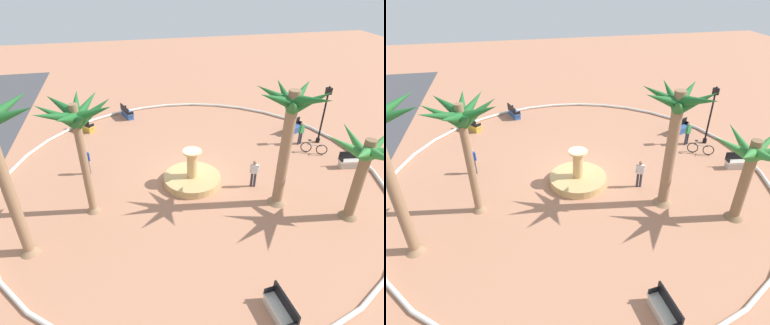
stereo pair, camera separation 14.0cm
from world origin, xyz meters
The scene contains 16 objects.
ground_plane centered at (0.00, 0.00, 0.00)m, with size 80.00×80.00×0.00m, color tan.
plaza_curb centered at (0.00, 0.00, 0.10)m, with size 22.33×22.33×0.20m, color silver.
fountain centered at (-0.84, 0.17, 0.31)m, with size 3.30×3.30×2.13m.
palm_tree_by_curb centered at (-2.25, 5.70, 4.92)m, with size 3.67×3.57×6.14m.
palm_tree_mid_plaza centered at (-3.59, -3.85, 4.61)m, with size 3.45×3.53×6.51m.
palm_tree_far_side centered at (-5.43, -6.89, 3.31)m, with size 4.03×3.85×4.65m.
bench_east centered at (-9.84, -1.14, 0.35)m, with size 1.65×0.68×1.00m.
bench_west centered at (7.59, 6.65, 0.35)m, with size 1.53×1.43×1.00m.
bench_north centered at (9.43, 3.43, 0.35)m, with size 1.67×1.01×1.00m.
bench_southeast centered at (-1.22, -9.91, 0.35)m, with size 0.70×1.65×1.00m.
bench_southwest centered at (3.96, -8.60, 0.35)m, with size 1.12×1.66×1.00m.
lamppost centered at (2.18, -9.61, 2.43)m, with size 0.32×0.32×4.15m.
bicycle_red_frame centered at (0.83, -8.48, 0.38)m, with size 0.96×1.49×0.94m.
person_cyclist_helmet centered at (2.21, -8.19, 0.94)m, with size 0.30×0.50×1.67m.
person_cyclist_photo centered at (-1.90, -3.15, 0.94)m, with size 0.29×0.51×1.68m.
person_pedestrian_stroll centered at (1.38, 6.12, 0.96)m, with size 0.31×0.50×1.71m.
Camera 1 is at (-16.35, 3.49, 11.15)m, focal length 31.03 mm.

